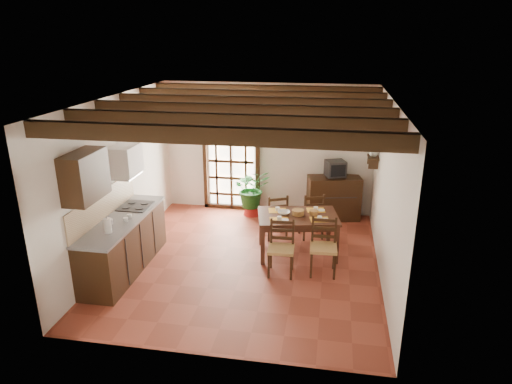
% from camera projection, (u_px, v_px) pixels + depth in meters
% --- Properties ---
extents(ground_plane, '(5.00, 5.00, 0.00)m').
position_uv_depth(ground_plane, '(247.00, 261.00, 7.96)').
color(ground_plane, brown).
extents(room_shell, '(4.52, 5.02, 2.81)m').
position_uv_depth(room_shell, '(246.00, 161.00, 7.36)').
color(room_shell, silver).
rests_on(room_shell, ground_plane).
extents(ceiling_beams, '(4.50, 4.34, 0.20)m').
position_uv_depth(ceiling_beams, '(245.00, 107.00, 7.07)').
color(ceiling_beams, black).
rests_on(ceiling_beams, room_shell).
extents(french_door, '(1.26, 0.11, 2.32)m').
position_uv_depth(french_door, '(231.00, 158.00, 9.97)').
color(french_door, white).
rests_on(french_door, ground_plane).
extents(kitchen_counter, '(0.64, 2.25, 1.38)m').
position_uv_depth(kitchen_counter, '(124.00, 243.00, 7.56)').
color(kitchen_counter, black).
rests_on(kitchen_counter, ground_plane).
extents(upper_cabinet, '(0.35, 0.80, 0.70)m').
position_uv_depth(upper_cabinet, '(85.00, 176.00, 6.47)').
color(upper_cabinet, black).
rests_on(upper_cabinet, room_shell).
extents(range_hood, '(0.38, 0.60, 0.54)m').
position_uv_depth(range_hood, '(126.00, 161.00, 7.66)').
color(range_hood, white).
rests_on(range_hood, room_shell).
extents(counter_items, '(0.50, 1.43, 0.25)m').
position_uv_depth(counter_items, '(123.00, 214.00, 7.48)').
color(counter_items, black).
rests_on(counter_items, kitchen_counter).
extents(dining_table, '(1.53, 1.14, 0.75)m').
position_uv_depth(dining_table, '(298.00, 220.00, 8.02)').
color(dining_table, '#3C1F13').
rests_on(dining_table, ground_plane).
extents(chair_near_left, '(0.43, 0.41, 0.91)m').
position_uv_depth(chair_near_left, '(281.00, 258.00, 7.47)').
color(chair_near_left, '#B18A4B').
rests_on(chair_near_left, ground_plane).
extents(chair_near_right, '(0.45, 0.43, 0.94)m').
position_uv_depth(chair_near_right, '(323.00, 257.00, 7.48)').
color(chair_near_right, '#B18A4B').
rests_on(chair_near_right, ground_plane).
extents(chair_far_left, '(0.54, 0.53, 0.90)m').
position_uv_depth(chair_far_left, '(275.00, 224.00, 8.81)').
color(chair_far_left, '#B18A4B').
rests_on(chair_far_left, ground_plane).
extents(chair_far_right, '(0.54, 0.52, 0.92)m').
position_uv_depth(chair_far_right, '(311.00, 223.00, 8.82)').
color(chair_far_right, '#B18A4B').
rests_on(chair_far_right, ground_plane).
extents(table_setting, '(1.01, 0.67, 0.09)m').
position_uv_depth(table_setting, '(298.00, 214.00, 7.98)').
color(table_setting, gold).
rests_on(table_setting, dining_table).
extents(table_bowl, '(0.24, 0.24, 0.05)m').
position_uv_depth(table_bowl, '(284.00, 213.00, 8.02)').
color(table_bowl, white).
rests_on(table_bowl, dining_table).
extents(sideboard, '(1.17, 0.71, 0.92)m').
position_uv_depth(sideboard, '(334.00, 198.00, 9.64)').
color(sideboard, black).
rests_on(sideboard, ground_plane).
extents(crt_tv, '(0.48, 0.46, 0.33)m').
position_uv_depth(crt_tv, '(335.00, 168.00, 9.42)').
color(crt_tv, black).
rests_on(crt_tv, sideboard).
extents(fuse_box, '(0.25, 0.03, 0.32)m').
position_uv_depth(fuse_box, '(339.00, 136.00, 9.45)').
color(fuse_box, white).
rests_on(fuse_box, room_shell).
extents(plant_pot, '(0.38, 0.38, 0.23)m').
position_uv_depth(plant_pot, '(252.00, 210.00, 9.96)').
color(plant_pot, maroon).
rests_on(plant_pot, ground_plane).
extents(potted_plant, '(2.51, 2.37, 2.21)m').
position_uv_depth(potted_plant, '(252.00, 190.00, 9.81)').
color(potted_plant, '#144C19').
rests_on(potted_plant, ground_plane).
extents(wall_shelf, '(0.20, 0.42, 0.20)m').
position_uv_depth(wall_shelf, '(373.00, 159.00, 8.61)').
color(wall_shelf, black).
rests_on(wall_shelf, room_shell).
extents(shelf_vase, '(0.15, 0.15, 0.15)m').
position_uv_depth(shelf_vase, '(374.00, 152.00, 8.56)').
color(shelf_vase, '#B2BFB2').
rests_on(shelf_vase, wall_shelf).
extents(shelf_flowers, '(0.14, 0.14, 0.36)m').
position_uv_depth(shelf_flowers, '(375.00, 141.00, 8.49)').
color(shelf_flowers, gold).
rests_on(shelf_flowers, shelf_vase).
extents(framed_picture, '(0.03, 0.32, 0.32)m').
position_uv_depth(framed_picture, '(380.00, 131.00, 8.41)').
color(framed_picture, brown).
rests_on(framed_picture, room_shell).
extents(pendant_lamp, '(0.36, 0.36, 0.84)m').
position_uv_depth(pendant_lamp, '(301.00, 140.00, 7.64)').
color(pendant_lamp, black).
rests_on(pendant_lamp, room_shell).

